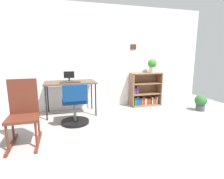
{
  "coord_description": "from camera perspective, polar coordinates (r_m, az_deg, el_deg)",
  "views": [
    {
      "loc": [
        -1.04,
        -2.13,
        1.29
      ],
      "look_at": [
        -0.09,
        1.17,
        0.61
      ],
      "focal_mm": 28.61,
      "sensor_mm": 36.0,
      "label": 1
    }
  ],
  "objects": [
    {
      "name": "ground_plane",
      "position": [
        2.69,
        9.09,
        -17.56
      ],
      "size": [
        6.24,
        6.24,
        0.0
      ],
      "primitive_type": "plane",
      "color": "#9D9690"
    },
    {
      "name": "monitor",
      "position": [
        3.93,
        -13.55,
        3.99
      ],
      "size": [
        0.22,
        0.16,
        0.21
      ],
      "color": "#262628",
      "rests_on": "desk"
    },
    {
      "name": "wall_back",
      "position": [
        4.4,
        -2.51,
        10.16
      ],
      "size": [
        5.2,
        0.12,
        2.43
      ],
      "color": "silver",
      "rests_on": "ground_plane"
    },
    {
      "name": "keyboard",
      "position": [
        3.77,
        -13.24,
        2.3
      ],
      "size": [
        0.41,
        0.14,
        0.02
      ],
      "primitive_type": "cube",
      "color": "#372722",
      "rests_on": "desk"
    },
    {
      "name": "potted_plant_floor",
      "position": [
        4.62,
        26.47,
        -3.6
      ],
      "size": [
        0.27,
        0.27,
        0.37
      ],
      "color": "#474C51",
      "rests_on": "ground_plane"
    },
    {
      "name": "potted_plant_on_shelf",
      "position": [
        4.6,
        12.73,
        7.71
      ],
      "size": [
        0.22,
        0.22,
        0.34
      ],
      "color": "#B7B2A8",
      "rests_on": "bookshelf_low"
    },
    {
      "name": "rocking_chair",
      "position": [
        2.91,
        -26.46,
        -6.4
      ],
      "size": [
        0.42,
        0.64,
        0.94
      ],
      "color": "#5B271B",
      "rests_on": "ground_plane"
    },
    {
      "name": "desk",
      "position": [
        3.91,
        -13.15,
        1.64
      ],
      "size": [
        1.07,
        0.59,
        0.72
      ],
      "color": "brown",
      "rests_on": "ground_plane"
    },
    {
      "name": "office_chair",
      "position": [
        3.37,
        -11.79,
        -5.42
      ],
      "size": [
        0.52,
        0.55,
        0.78
      ],
      "color": "black",
      "rests_on": "ground_plane"
    },
    {
      "name": "bookshelf_low",
      "position": [
        4.65,
        10.27,
        -0.5
      ],
      "size": [
        0.79,
        0.3,
        0.84
      ],
      "color": "brown",
      "rests_on": "ground_plane"
    }
  ]
}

